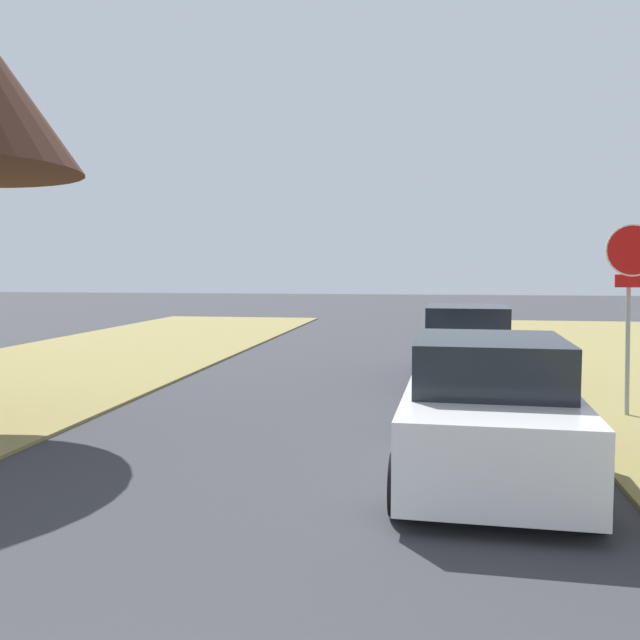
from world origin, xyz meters
TOP-DOWN VIEW (x-y plane):
  - stop_sign_far at (4.62, 10.19)m, footprint 0.81×0.27m
  - parked_sedan_white at (2.24, 6.90)m, footprint 2.07×4.46m
  - parked_sedan_navy at (2.30, 13.39)m, footprint 2.07×4.46m

SIDE VIEW (x-z plane):
  - parked_sedan_white at x=2.24m, z-range -0.06..1.51m
  - parked_sedan_navy at x=2.30m, z-range -0.06..1.51m
  - stop_sign_far at x=4.62m, z-range 0.71..3.68m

